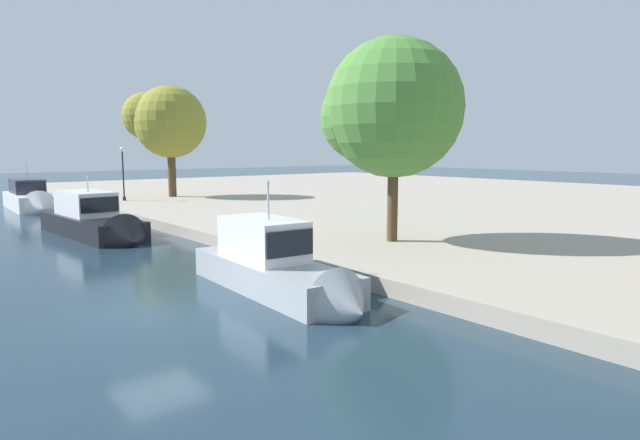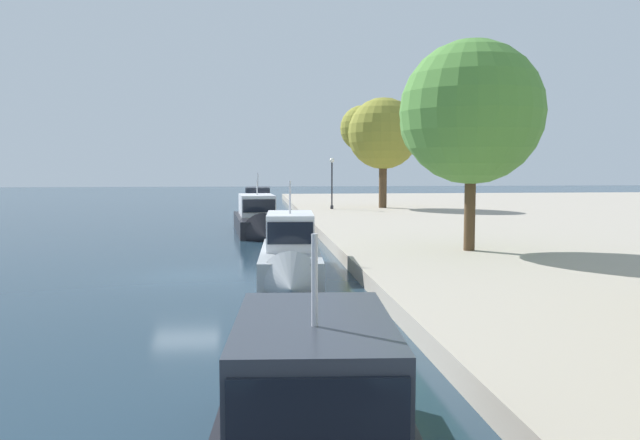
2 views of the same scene
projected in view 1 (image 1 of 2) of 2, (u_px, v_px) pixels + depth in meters
name	position (u px, v px, depth m)	size (l,w,h in m)	color
ground_plane	(157.00, 312.00, 15.98)	(220.00, 220.00, 0.00)	#1E3342
motor_yacht_0	(31.00, 201.00, 43.10)	(9.35, 2.92, 4.48)	white
motor_yacht_1	(95.00, 225.00, 29.89)	(10.25, 3.30, 4.28)	black
motor_yacht_2	(280.00, 273.00, 17.98)	(8.63, 2.66, 4.41)	#9EA3A8
lamp_post	(123.00, 169.00, 44.28)	(0.38, 0.38, 4.35)	black
tree_0	(166.00, 122.00, 47.64)	(6.68, 6.71, 9.63)	#4C3823
tree_2	(390.00, 107.00, 24.10)	(6.16, 6.16, 9.03)	#4C3823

